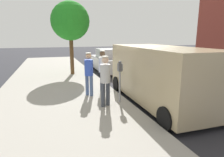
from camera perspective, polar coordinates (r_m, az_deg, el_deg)
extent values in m
plane|color=#2D2D33|center=(8.60, 8.46, -4.76)|extent=(80.00, 80.00, 0.00)
cube|color=#9E998E|center=(7.72, -15.59, -6.53)|extent=(5.00, 32.00, 0.15)
cylinder|color=gray|center=(7.02, 2.33, -2.43)|extent=(0.07, 0.07, 1.15)
cube|color=#4C4C51|center=(6.87, 2.38, 3.35)|extent=(0.14, 0.18, 0.28)
sphere|color=#47474C|center=(6.85, 2.39, 4.75)|extent=(0.12, 0.12, 0.12)
cylinder|color=#383D47|center=(8.50, -3.10, -0.80)|extent=(0.14, 0.14, 0.86)
cylinder|color=#383D47|center=(8.31, -2.49, -1.11)|extent=(0.14, 0.14, 0.86)
cylinder|color=white|center=(8.26, -2.85, 4.14)|extent=(0.34, 0.34, 0.65)
sphere|color=brown|center=(8.21, -2.89, 7.38)|extent=(0.23, 0.23, 0.23)
cylinder|color=silver|center=(8.20, -2.90, 8.19)|extent=(0.22, 0.22, 0.04)
cylinder|color=#4C608C|center=(7.92, -7.40, -1.95)|extent=(0.14, 0.14, 0.84)
cylinder|color=#4C608C|center=(7.79, -6.15, -2.18)|extent=(0.14, 0.14, 0.84)
cylinder|color=blue|center=(7.70, -6.92, 3.23)|extent=(0.34, 0.34, 0.63)
sphere|color=tan|center=(7.65, -7.01, 6.62)|extent=(0.23, 0.23, 0.23)
cylinder|color=silver|center=(7.63, -7.03, 7.47)|extent=(0.22, 0.22, 0.04)
cylinder|color=#383D47|center=(6.57, -2.70, -4.90)|extent=(0.14, 0.14, 0.83)
cylinder|color=#383D47|center=(6.71, -1.22, -4.53)|extent=(0.14, 0.14, 0.83)
cylinder|color=#B7B7B7|center=(6.46, -2.00, 1.48)|extent=(0.34, 0.34, 0.63)
sphere|color=beige|center=(6.39, -2.03, 5.50)|extent=(0.23, 0.23, 0.23)
cylinder|color=silver|center=(6.38, -2.04, 6.51)|extent=(0.21, 0.21, 0.04)
cube|color=tan|center=(7.42, 13.77, 1.55)|extent=(2.08, 5.23, 1.96)
cube|color=black|center=(9.52, 6.26, 6.56)|extent=(1.84, 0.11, 0.88)
cylinder|color=black|center=(9.02, 1.55, -1.58)|extent=(0.23, 0.68, 0.68)
cylinder|color=black|center=(9.79, 12.13, -0.74)|extent=(0.23, 0.68, 0.68)
cylinder|color=black|center=(5.51, 15.83, -11.42)|extent=(0.23, 0.68, 0.68)
cylinder|color=black|center=(6.70, 29.74, -8.31)|extent=(0.23, 0.68, 0.68)
cube|color=#BCBCC1|center=(14.04, -0.98, 4.59)|extent=(1.89, 4.43, 0.89)
cube|color=#BCBCC1|center=(13.75, -0.73, 7.54)|extent=(1.63, 2.01, 0.60)
cylinder|color=black|center=(15.47, -5.77, 4.11)|extent=(0.23, 0.60, 0.60)
cylinder|color=black|center=(15.90, 0.32, 4.40)|extent=(0.23, 0.60, 0.60)
cylinder|color=black|center=(12.29, -2.64, 2.00)|extent=(0.23, 0.60, 0.60)
cylinder|color=black|center=(12.83, 4.81, 2.41)|extent=(0.23, 0.60, 0.60)
cylinder|color=brown|center=(12.47, -11.87, 6.92)|extent=(0.24, 0.24, 2.47)
sphere|color=#269125|center=(12.45, -12.31, 16.37)|extent=(2.35, 2.35, 2.35)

